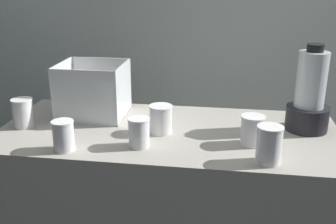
{
  "coord_description": "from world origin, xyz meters",
  "views": [
    {
      "loc": [
        0.23,
        -1.52,
        1.52
      ],
      "look_at": [
        0.0,
        0.0,
        0.98
      ],
      "focal_mm": 42.89,
      "sensor_mm": 36.0,
      "label": 1
    }
  ],
  "objects_px": {
    "juice_cup_orange_rightmost": "(269,147)",
    "carrot_display_bin": "(93,100)",
    "juice_cup_beet_far_left": "(23,114)",
    "juice_cup_pomegranate_middle": "(139,134)",
    "juice_cup_mango_left": "(64,137)",
    "juice_cup_mango_far_right": "(252,131)",
    "blender_pitcher": "(309,98)",
    "juice_cup_pomegranate_right": "(161,121)"
  },
  "relations": [
    {
      "from": "juice_cup_orange_rightmost",
      "to": "carrot_display_bin",
      "type": "bearing_deg",
      "value": 153.27
    },
    {
      "from": "juice_cup_beet_far_left",
      "to": "juice_cup_pomegranate_middle",
      "type": "xyz_separation_m",
      "value": [
        0.52,
        -0.13,
        -0.01
      ]
    },
    {
      "from": "carrot_display_bin",
      "to": "juice_cup_mango_left",
      "type": "relative_size",
      "value": 2.52
    },
    {
      "from": "juice_cup_mango_far_right",
      "to": "juice_cup_orange_rightmost",
      "type": "xyz_separation_m",
      "value": [
        0.05,
        -0.15,
        0.01
      ]
    },
    {
      "from": "carrot_display_bin",
      "to": "juice_cup_pomegranate_middle",
      "type": "height_order",
      "value": "carrot_display_bin"
    },
    {
      "from": "blender_pitcher",
      "to": "juice_cup_pomegranate_middle",
      "type": "bearing_deg",
      "value": -157.45
    },
    {
      "from": "carrot_display_bin",
      "to": "juice_cup_beet_far_left",
      "type": "xyz_separation_m",
      "value": [
        -0.25,
        -0.18,
        -0.02
      ]
    },
    {
      "from": "juice_cup_beet_far_left",
      "to": "blender_pitcher",
      "type": "bearing_deg",
      "value": 6.93
    },
    {
      "from": "juice_cup_mango_left",
      "to": "juice_cup_mango_far_right",
      "type": "relative_size",
      "value": 1.0
    },
    {
      "from": "juice_cup_mango_left",
      "to": "juice_cup_pomegranate_right",
      "type": "distance_m",
      "value": 0.39
    },
    {
      "from": "juice_cup_beet_far_left",
      "to": "juice_cup_mango_far_right",
      "type": "xyz_separation_m",
      "value": [
        0.94,
        -0.04,
        -0.0
      ]
    },
    {
      "from": "blender_pitcher",
      "to": "juice_cup_beet_far_left",
      "type": "relative_size",
      "value": 2.93
    },
    {
      "from": "juice_cup_pomegranate_middle",
      "to": "juice_cup_mango_far_right",
      "type": "bearing_deg",
      "value": 11.03
    },
    {
      "from": "carrot_display_bin",
      "to": "blender_pitcher",
      "type": "height_order",
      "value": "blender_pitcher"
    },
    {
      "from": "juice_cup_beet_far_left",
      "to": "juice_cup_orange_rightmost",
      "type": "relative_size",
      "value": 0.91
    },
    {
      "from": "carrot_display_bin",
      "to": "blender_pitcher",
      "type": "xyz_separation_m",
      "value": [
        0.92,
        -0.04,
        0.06
      ]
    },
    {
      "from": "juice_cup_mango_left",
      "to": "juice_cup_pomegranate_middle",
      "type": "height_order",
      "value": "juice_cup_mango_left"
    },
    {
      "from": "carrot_display_bin",
      "to": "juice_cup_orange_rightmost",
      "type": "xyz_separation_m",
      "value": [
        0.74,
        -0.37,
        -0.01
      ]
    },
    {
      "from": "juice_cup_pomegranate_middle",
      "to": "juice_cup_mango_left",
      "type": "bearing_deg",
      "value": -164.5
    },
    {
      "from": "juice_cup_pomegranate_right",
      "to": "juice_cup_mango_far_right",
      "type": "xyz_separation_m",
      "value": [
        0.36,
        -0.06,
        0.0
      ]
    },
    {
      "from": "juice_cup_pomegranate_middle",
      "to": "juice_cup_orange_rightmost",
      "type": "bearing_deg",
      "value": -8.27
    },
    {
      "from": "juice_cup_mango_left",
      "to": "juice_cup_beet_far_left",
      "type": "bearing_deg",
      "value": 142.45
    },
    {
      "from": "juice_cup_mango_left",
      "to": "juice_cup_pomegranate_right",
      "type": "bearing_deg",
      "value": 34.17
    },
    {
      "from": "blender_pitcher",
      "to": "juice_cup_mango_left",
      "type": "height_order",
      "value": "blender_pitcher"
    },
    {
      "from": "juice_cup_mango_left",
      "to": "juice_cup_pomegranate_right",
      "type": "relative_size",
      "value": 0.99
    },
    {
      "from": "juice_cup_pomegranate_right",
      "to": "juice_cup_beet_far_left",
      "type": "bearing_deg",
      "value": -178.12
    },
    {
      "from": "juice_cup_mango_left",
      "to": "juice_cup_pomegranate_middle",
      "type": "relative_size",
      "value": 1.01
    },
    {
      "from": "juice_cup_beet_far_left",
      "to": "juice_cup_mango_left",
      "type": "relative_size",
      "value": 1.07
    },
    {
      "from": "carrot_display_bin",
      "to": "juice_cup_pomegranate_middle",
      "type": "xyz_separation_m",
      "value": [
        0.28,
        -0.31,
        -0.02
      ]
    },
    {
      "from": "blender_pitcher",
      "to": "juice_cup_beet_far_left",
      "type": "bearing_deg",
      "value": -173.07
    },
    {
      "from": "blender_pitcher",
      "to": "juice_cup_pomegranate_right",
      "type": "bearing_deg",
      "value": -168.18
    },
    {
      "from": "blender_pitcher",
      "to": "juice_cup_pomegranate_right",
      "type": "relative_size",
      "value": 3.08
    },
    {
      "from": "juice_cup_orange_rightmost",
      "to": "juice_cup_mango_far_right",
      "type": "bearing_deg",
      "value": 107.82
    },
    {
      "from": "carrot_display_bin",
      "to": "juice_cup_pomegranate_right",
      "type": "xyz_separation_m",
      "value": [
        0.33,
        -0.16,
        -0.02
      ]
    },
    {
      "from": "juice_cup_pomegranate_middle",
      "to": "juice_cup_mango_far_right",
      "type": "height_order",
      "value": "juice_cup_mango_far_right"
    },
    {
      "from": "juice_cup_pomegranate_right",
      "to": "carrot_display_bin",
      "type": "bearing_deg",
      "value": 154.34
    },
    {
      "from": "juice_cup_pomegranate_middle",
      "to": "juice_cup_orange_rightmost",
      "type": "height_order",
      "value": "juice_cup_orange_rightmost"
    },
    {
      "from": "blender_pitcher",
      "to": "juice_cup_pomegranate_middle",
      "type": "relative_size",
      "value": 3.17
    },
    {
      "from": "juice_cup_pomegranate_right",
      "to": "juice_cup_orange_rightmost",
      "type": "distance_m",
      "value": 0.46
    },
    {
      "from": "carrot_display_bin",
      "to": "juice_cup_beet_far_left",
      "type": "distance_m",
      "value": 0.31
    },
    {
      "from": "carrot_display_bin",
      "to": "juice_cup_orange_rightmost",
      "type": "bearing_deg",
      "value": -26.73
    },
    {
      "from": "juice_cup_pomegranate_right",
      "to": "juice_cup_mango_far_right",
      "type": "height_order",
      "value": "juice_cup_pomegranate_right"
    }
  ]
}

